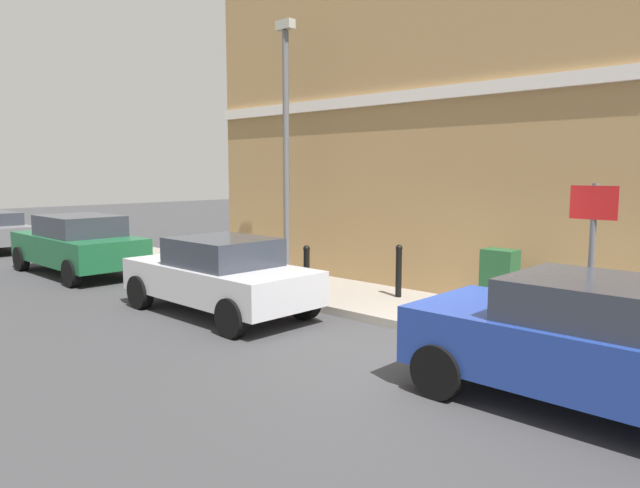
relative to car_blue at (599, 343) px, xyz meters
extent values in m
plane|color=#38383A|center=(0.33, 2.40, -0.77)|extent=(80.00, 80.00, 0.00)
cube|color=gray|center=(2.37, 8.40, -0.69)|extent=(2.32, 30.00, 0.15)
cube|color=#9E7A4C|center=(6.65, 5.63, 2.79)|extent=(6.24, 10.46, 7.12)
cube|color=silver|center=(3.49, 5.63, 3.35)|extent=(0.12, 10.46, 0.24)
cube|color=navy|center=(0.00, 0.03, -0.11)|extent=(1.79, 3.96, 0.69)
cube|color=#2D333D|center=(0.00, -0.10, 0.45)|extent=(1.57, 2.02, 0.47)
cylinder|color=black|center=(-0.84, 1.46, -0.45)|extent=(0.22, 0.64, 0.64)
cylinder|color=black|center=(0.84, 1.46, -0.45)|extent=(0.22, 0.64, 0.64)
cube|color=#B7B7BC|center=(-0.11, 6.55, -0.15)|extent=(1.75, 3.96, 0.60)
cube|color=#2D333D|center=(-0.11, 6.41, 0.39)|extent=(1.52, 1.78, 0.52)
cylinder|color=black|center=(-0.89, 7.98, -0.45)|extent=(0.23, 0.64, 0.64)
cylinder|color=black|center=(0.71, 7.96, -0.45)|extent=(0.23, 0.64, 0.64)
cylinder|color=black|center=(-0.93, 5.14, -0.45)|extent=(0.23, 0.64, 0.64)
cylinder|color=black|center=(0.67, 5.12, -0.45)|extent=(0.23, 0.64, 0.64)
cube|color=#195933|center=(-0.02, 12.54, -0.11)|extent=(1.87, 4.29, 0.69)
cube|color=#2D333D|center=(-0.03, 12.36, 0.48)|extent=(1.61, 2.11, 0.53)
cylinder|color=black|center=(-0.84, 14.13, -0.45)|extent=(0.23, 0.64, 0.64)
cylinder|color=black|center=(0.85, 14.10, -0.45)|extent=(0.23, 0.64, 0.64)
cylinder|color=black|center=(-0.90, 10.97, -0.45)|extent=(0.23, 0.64, 0.64)
cylinder|color=black|center=(0.79, 10.94, -0.45)|extent=(0.23, 0.64, 0.64)
cylinder|color=black|center=(0.72, 20.35, -0.45)|extent=(0.23, 0.64, 0.64)
cylinder|color=black|center=(0.68, 17.49, -0.45)|extent=(0.23, 0.64, 0.64)
cube|color=#1E4C28|center=(2.66, 2.44, -0.04)|extent=(0.40, 0.55, 1.15)
cube|color=#333333|center=(2.66, 2.44, -0.58)|extent=(0.46, 0.61, 0.08)
cylinder|color=black|center=(2.76, 4.58, -0.14)|extent=(0.12, 0.12, 0.95)
sphere|color=black|center=(2.76, 4.58, 0.35)|extent=(0.14, 0.14, 0.14)
cylinder|color=black|center=(1.46, 5.83, -0.14)|extent=(0.12, 0.12, 0.95)
sphere|color=black|center=(1.46, 5.83, 0.35)|extent=(0.14, 0.14, 0.14)
cylinder|color=#59595B|center=(1.49, 0.60, 0.53)|extent=(0.08, 0.08, 2.30)
cube|color=white|center=(1.47, 0.60, 1.43)|extent=(0.03, 0.56, 0.40)
cube|color=red|center=(1.45, 0.60, 1.43)|extent=(0.01, 0.60, 0.44)
cylinder|color=#59595B|center=(2.56, 7.55, 2.13)|extent=(0.14, 0.14, 5.50)
cube|color=#A5A599|center=(2.56, 7.55, 5.00)|extent=(0.20, 0.44, 0.20)
camera|label=1|loc=(-6.46, -1.93, 1.83)|focal=32.50mm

